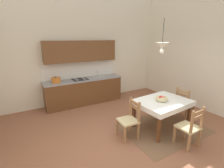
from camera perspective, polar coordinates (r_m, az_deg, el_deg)
The scene contains 11 objects.
ground_plane at distance 4.17m, azimuth 6.21°, elevation -18.72°, with size 6.69×6.47×0.10m, color #935B42.
wall_back at distance 6.11m, azimuth -10.24°, elevation 13.29°, with size 6.69×0.12×4.13m, color silver.
wall_right at distance 5.87m, azimuth 32.87°, elevation 10.97°, with size 0.12×6.47×4.13m, color silver.
area_rug at distance 4.70m, azimuth 17.12°, elevation -14.37°, with size 2.10×1.60×0.01m, color brown.
kitchen_cabinetry at distance 5.93m, azimuth -9.82°, elevation 1.39°, with size 2.72×0.63×2.20m.
dining_table at distance 4.48m, azimuth 16.85°, elevation -6.91°, with size 1.42×1.12×0.75m.
dining_chair_window_side at distance 5.30m, azimuth 23.56°, elevation -6.20°, with size 0.45×0.45×0.93m.
dining_chair_tv_side at distance 4.00m, azimuth 5.97°, elevation -12.17°, with size 0.45×0.45×0.93m.
dining_chair_camera_side at distance 4.04m, azimuth 25.13°, elevation -13.37°, with size 0.43×0.43×0.93m.
fruit_bowl at distance 4.39m, azimuth 16.63°, elevation -4.81°, with size 0.30×0.30×0.12m.
pendant_lamp at distance 4.20m, azimuth 16.84°, elevation 12.43°, with size 0.32×0.32×0.80m.
Camera 1 is at (-2.07, -2.75, 2.31)m, focal length 26.62 mm.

